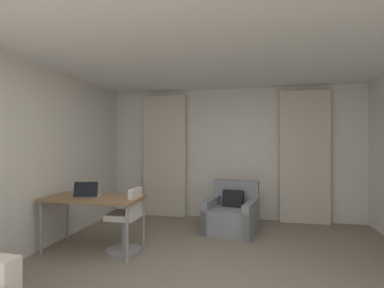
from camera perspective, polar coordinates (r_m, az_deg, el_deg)
wall_window at (r=5.79m, az=7.93°, el=-1.89°), size 5.12×0.06×2.60m
ceiling at (r=3.00m, az=3.89°, el=22.43°), size 5.12×6.12×0.06m
curtain_left_panel at (r=5.92m, az=-5.57°, el=-2.33°), size 0.90×0.06×2.50m
curtain_right_panel at (r=5.74m, az=21.68°, el=-2.39°), size 0.90×0.06×2.50m
armchair at (r=5.05m, az=7.96°, el=-13.94°), size 0.96×0.99×0.83m
desk at (r=4.26m, az=-19.06°, el=-10.76°), size 1.34×0.66×0.75m
desk_chair at (r=4.14m, az=-13.05°, el=-15.31°), size 0.48×0.48×0.88m
laptop at (r=4.23m, az=-20.24°, el=-9.35°), size 0.37×0.31×0.22m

